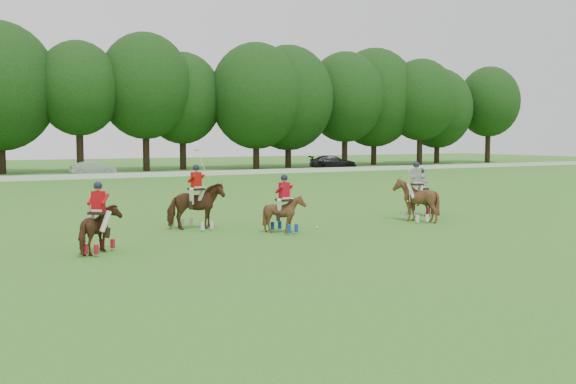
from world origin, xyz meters
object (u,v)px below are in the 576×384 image
polo_stripe_a (421,198)px  polo_stripe_b (416,200)px  polo_red_c (284,213)px  car_mid (93,169)px  polo_red_a (99,228)px  polo_ball (317,227)px  polo_red_b (197,206)px  car_right (333,162)px

polo_stripe_a → polo_stripe_b: 2.37m
polo_red_c → car_mid: bearing=88.6°
polo_red_c → polo_stripe_a: bearing=13.6°
polo_red_a → polo_red_c: size_ratio=1.01×
car_mid → polo_ball: bearing=-179.9°
polo_red_b → car_mid: bearing=84.6°
polo_red_c → polo_red_a: bearing=-170.9°
car_mid → polo_stripe_b: polo_stripe_b is taller
polo_red_b → polo_red_c: 3.43m
polo_ball → polo_stripe_b: bearing=-2.1°
car_mid → polo_red_b: 37.10m
car_mid → polo_red_b: size_ratio=1.32×
car_right → polo_stripe_a: bearing=173.5°
car_right → polo_stripe_b: size_ratio=2.12×
polo_red_a → polo_red_b: (4.32, 3.42, 0.13)m
polo_red_a → polo_stripe_b: (13.11, 1.34, 0.14)m
polo_red_a → polo_red_c: polo_red_a is taller
car_right → polo_ball: size_ratio=58.19×
polo_red_c → polo_ball: 1.83m
car_mid → polo_red_c: (-0.98, -39.25, 0.09)m
polo_stripe_b → polo_ball: polo_stripe_b is taller
polo_stripe_a → car_right: bearing=63.3°
polo_red_a → polo_stripe_b: bearing=5.9°
polo_ball → car_mid: bearing=91.0°
polo_stripe_a → polo_red_c: bearing=-166.4°
polo_red_b → polo_stripe_b: polo_red_b is taller
polo_red_a → polo_stripe_a: polo_red_a is taller
car_right → polo_red_c: polo_red_c is taller
polo_red_b → polo_stripe_b: bearing=-13.3°
car_right → polo_red_c: 47.47m
polo_red_b → polo_stripe_a: bearing=-2.2°
polo_red_a → polo_stripe_a: (14.78, 3.01, -0.02)m
polo_stripe_b → polo_ball: 4.72m
car_right → polo_red_a: (-33.53, -40.35, 0.01)m
polo_red_b → polo_ball: 4.66m
polo_stripe_b → polo_red_b: bearing=166.7°
car_mid → polo_stripe_a: bearing=-170.3°
polo_red_b → polo_red_c: size_ratio=1.41×
car_mid → polo_red_a: size_ratio=1.84×
polo_stripe_a → polo_ball: 6.52m
polo_ball → polo_red_b: bearing=155.4°
polo_red_a → polo_ball: size_ratio=23.99×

